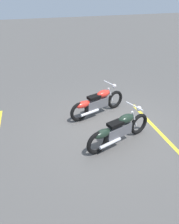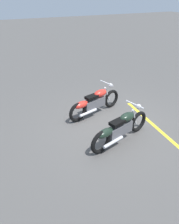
# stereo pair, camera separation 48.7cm
# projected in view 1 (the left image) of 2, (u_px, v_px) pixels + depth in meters

# --- Properties ---
(ground_plane) EXTENTS (60.00, 60.00, 0.00)m
(ground_plane) POSITION_uv_depth(u_px,v_px,m) (112.00, 126.00, 7.05)
(ground_plane) COLOR #514F4C
(motorcycle_bright_foreground) EXTENTS (2.17, 0.84, 1.04)m
(motorcycle_bright_foreground) POSITION_uv_depth(u_px,v_px,m) (97.00, 103.00, 7.45)
(motorcycle_bright_foreground) COLOR black
(motorcycle_bright_foreground) RESTS_ON ground
(motorcycle_dark_foreground) EXTENTS (2.17, 0.84, 1.04)m
(motorcycle_dark_foreground) POSITION_uv_depth(u_px,v_px,m) (118.00, 130.00, 6.02)
(motorcycle_dark_foreground) COLOR black
(motorcycle_dark_foreground) RESTS_ON ground
(parking_stripe_near) EXTENTS (0.36, 3.20, 0.01)m
(parking_stripe_near) POSITION_uv_depth(u_px,v_px,m) (155.00, 127.00, 6.96)
(parking_stripe_near) COLOR yellow
(parking_stripe_near) RESTS_ON ground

